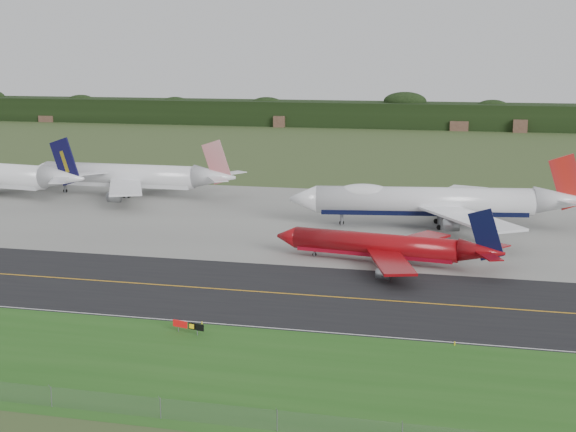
% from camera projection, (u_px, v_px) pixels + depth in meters
% --- Properties ---
extents(ground, '(600.00, 600.00, 0.00)m').
position_uv_depth(ground, '(240.00, 283.00, 127.22)').
color(ground, '#3A4721').
rests_on(ground, ground).
extents(grass_verge, '(400.00, 30.00, 0.01)m').
position_uv_depth(grass_verge, '(155.00, 365.00, 93.83)').
color(grass_verge, '#215318').
rests_on(grass_verge, ground).
extents(taxiway, '(400.00, 32.00, 0.02)m').
position_uv_depth(taxiway, '(232.00, 290.00, 123.40)').
color(taxiway, black).
rests_on(taxiway, ground).
extents(apron, '(400.00, 78.00, 0.01)m').
position_uv_depth(apron, '(306.00, 219.00, 175.87)').
color(apron, gray).
rests_on(apron, ground).
extents(taxiway_centreline, '(400.00, 0.40, 0.00)m').
position_uv_depth(taxiway_centreline, '(232.00, 290.00, 123.40)').
color(taxiway_centreline, orange).
rests_on(taxiway_centreline, taxiway).
extents(taxiway_edge_line, '(400.00, 0.25, 0.00)m').
position_uv_depth(taxiway_edge_line, '(199.00, 322.00, 108.61)').
color(taxiway_edge_line, silver).
rests_on(taxiway_edge_line, taxiway).
extents(perimeter_fence, '(320.00, 0.10, 320.00)m').
position_uv_depth(perimeter_fence, '(105.00, 402.00, 81.21)').
color(perimeter_fence, slate).
rests_on(perimeter_fence, ground).
extents(horizon_treeline, '(700.00, 25.00, 12.00)m').
position_uv_depth(horizon_treeline, '(401.00, 116.00, 387.27)').
color(horizon_treeline, black).
rests_on(horizon_treeline, ground).
extents(jet_ba_747, '(62.55, 51.30, 15.74)m').
position_uv_depth(jet_ba_747, '(435.00, 202.00, 167.08)').
color(jet_ba_747, white).
rests_on(jet_ba_747, ground).
extents(jet_red_737, '(40.43, 32.68, 10.92)m').
position_uv_depth(jet_red_737, '(387.00, 246.00, 138.47)').
color(jet_red_737, maroon).
rests_on(jet_red_737, ground).
extents(jet_star_tail, '(56.46, 47.44, 14.94)m').
position_uv_depth(jet_star_tail, '(130.00, 176.00, 203.42)').
color(jet_star_tail, white).
rests_on(jet_star_tail, ground).
extents(taxiway_sign, '(4.62, 1.30, 1.57)m').
position_uv_depth(taxiway_sign, '(188.00, 325.00, 104.06)').
color(taxiway_sign, slate).
rests_on(taxiway_sign, ground).
extents(edge_marker_center, '(0.16, 0.16, 0.50)m').
position_uv_depth(edge_marker_center, '(202.00, 323.00, 107.44)').
color(edge_marker_center, yellow).
rests_on(edge_marker_center, ground).
extents(edge_marker_right, '(0.16, 0.16, 0.50)m').
position_uv_depth(edge_marker_right, '(455.00, 344.00, 100.02)').
color(edge_marker_right, yellow).
rests_on(edge_marker_right, ground).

